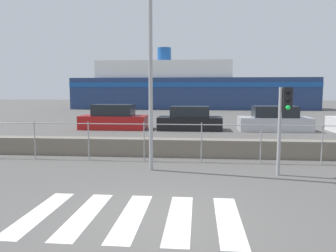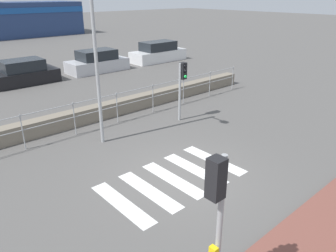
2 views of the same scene
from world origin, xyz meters
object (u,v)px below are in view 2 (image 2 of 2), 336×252
at_px(traffic_light_near, 217,201).
at_px(traffic_light_far, 182,79).
at_px(streetlamp, 96,30).
at_px(parked_car_black, 23,74).
at_px(parked_car_silver, 97,62).
at_px(parked_car_white, 158,53).

bearing_deg(traffic_light_near, traffic_light_far, 49.48).
height_order(traffic_light_near, streetlamp, streetlamp).
distance_m(traffic_light_far, streetlamp, 4.32).
bearing_deg(parked_car_black, traffic_light_near, -99.50).
height_order(traffic_light_near, parked_car_silver, traffic_light_near).
distance_m(traffic_light_far, parked_car_silver, 10.85).
distance_m(traffic_light_far, parked_car_black, 11.02).
xyz_separation_m(streetlamp, parked_car_silver, (5.86, 10.47, -3.33)).
bearing_deg(parked_car_white, traffic_light_near, -127.67).
distance_m(traffic_light_near, parked_car_silver, 19.09).
relative_size(traffic_light_near, traffic_light_far, 1.16).
bearing_deg(parked_car_black, traffic_light_far, -74.82).
bearing_deg(traffic_light_near, parked_car_silver, 65.51).
relative_size(parked_car_silver, parked_car_white, 0.91).
relative_size(streetlamp, parked_car_silver, 1.57).
relative_size(parked_car_black, parked_car_white, 0.84).
relative_size(traffic_light_far, parked_car_silver, 0.60).
xyz_separation_m(traffic_light_near, parked_car_white, (13.37, 17.32, -1.39)).
xyz_separation_m(parked_car_black, parked_car_silver, (4.99, 0.00, 0.02)).
relative_size(traffic_light_near, parked_car_white, 0.62).
bearing_deg(traffic_light_far, streetlamp, 178.48).
xyz_separation_m(traffic_light_near, parked_car_black, (2.90, 17.32, -1.44)).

